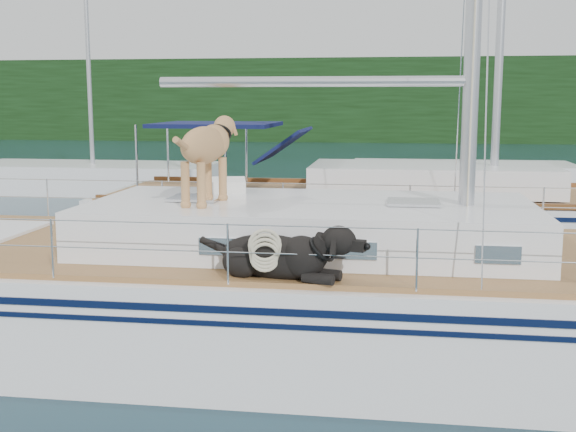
# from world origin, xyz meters

# --- Properties ---
(ground) EXTENTS (120.00, 120.00, 0.00)m
(ground) POSITION_xyz_m (0.00, 0.00, 0.00)
(ground) COLOR black
(ground) RESTS_ON ground
(tree_line) EXTENTS (90.00, 3.00, 6.00)m
(tree_line) POSITION_xyz_m (0.00, 45.00, 3.00)
(tree_line) COLOR black
(tree_line) RESTS_ON ground
(shore_bank) EXTENTS (92.00, 1.00, 1.20)m
(shore_bank) POSITION_xyz_m (0.00, 46.20, 0.60)
(shore_bank) COLOR #595147
(shore_bank) RESTS_ON ground
(main_sailboat) EXTENTS (12.00, 3.82, 14.01)m
(main_sailboat) POSITION_xyz_m (0.09, -0.01, 0.68)
(main_sailboat) COLOR white
(main_sailboat) RESTS_ON ground
(neighbor_sailboat) EXTENTS (11.00, 3.50, 13.30)m
(neighbor_sailboat) POSITION_xyz_m (1.44, 6.25, 0.63)
(neighbor_sailboat) COLOR white
(neighbor_sailboat) RESTS_ON ground
(bg_boat_west) EXTENTS (8.00, 3.00, 11.65)m
(bg_boat_west) POSITION_xyz_m (-8.00, 14.00, 0.45)
(bg_boat_west) COLOR white
(bg_boat_west) RESTS_ON ground
(bg_boat_center) EXTENTS (7.20, 3.00, 11.65)m
(bg_boat_center) POSITION_xyz_m (4.00, 16.00, 0.45)
(bg_boat_center) COLOR white
(bg_boat_center) RESTS_ON ground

